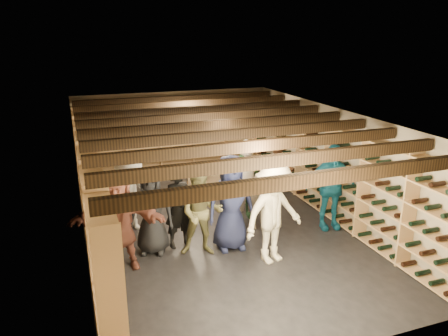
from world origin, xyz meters
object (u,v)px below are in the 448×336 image
person_7 (247,185)px  crate_loose (242,198)px  crate_stack_right (213,175)px  person_9 (130,194)px  crate_stack_left (197,177)px  person_8 (279,172)px  person_3 (274,213)px  person_5 (118,221)px  person_6 (231,203)px  person_1 (179,207)px  person_0 (151,211)px  person_4 (331,187)px  person_10 (243,184)px  person_2 (201,213)px

person_7 → crate_loose: bearing=95.5°
crate_stack_right → person_9: size_ratio=0.42×
crate_stack_left → person_8: person_8 is taller
person_3 → person_9: bearing=121.4°
person_5 → person_6: (2.09, 0.03, 0.04)m
person_1 → person_8: bearing=14.6°
person_0 → person_9: size_ratio=1.04×
person_4 → person_5: bearing=-168.1°
crate_stack_right → person_10: 2.10m
person_3 → person_4: person_3 is taller
person_3 → person_5: 2.72m
person_6 → person_10: bearing=61.6°
crate_stack_left → crate_stack_right: same height
person_10 → crate_stack_left: bearing=104.5°
person_3 → person_4: bearing=13.1°
person_0 → person_5: person_5 is taller
person_0 → crate_stack_right: bearing=72.8°
person_3 → person_6: size_ratio=1.01×
person_3 → crate_loose: bearing=64.9°
person_9 → person_3: bearing=-58.5°
person_2 → person_9: (-1.08, 1.50, -0.03)m
crate_stack_left → person_3: (0.23, -4.10, 0.60)m
person_4 → person_6: bearing=-166.8°
person_6 → crate_loose: bearing=65.3°
crate_stack_right → person_5: person_5 is taller
person_10 → person_4: bearing=-35.2°
person_0 → person_6: 1.49m
person_3 → person_6: (-0.53, 0.74, -0.01)m
person_1 → person_6: 1.00m
person_1 → person_5: (-1.18, -0.44, 0.08)m
person_10 → crate_stack_right: bearing=92.9°
crate_stack_left → person_7: 2.71m
crate_stack_right → crate_loose: (0.37, -1.21, -0.25)m
person_0 → person_10: (2.22, 0.94, -0.05)m
person_8 → person_10: 1.21m
crate_loose → person_3: person_3 is taller
crate_loose → person_9: bearing=-166.4°
person_1 → person_3: 1.85m
person_0 → person_6: (1.45, -0.34, 0.10)m
person_0 → person_7: (2.09, 0.40, 0.12)m
person_1 → person_2: (0.31, -0.46, 0.03)m
person_7 → person_8: 1.62m
crate_stack_left → person_2: person_2 is taller
crate_stack_right → person_6: bearing=-102.5°
person_2 → person_9: bearing=142.2°
person_2 → person_8: bearing=52.5°
crate_loose → person_7: bearing=-108.5°
crate_stack_right → crate_loose: size_ratio=1.36×
person_2 → person_5: 1.49m
person_9 → person_10: size_ratio=1.02×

